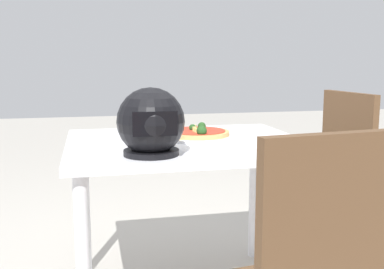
{
  "coord_description": "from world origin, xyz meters",
  "views": [
    {
      "loc": [
        0.4,
        1.87,
        1.04
      ],
      "look_at": [
        -0.03,
        -0.03,
        0.73
      ],
      "focal_mm": 43.17,
      "sensor_mm": 36.0,
      "label": 1
    }
  ],
  "objects_px": {
    "dining_table": "(187,161)",
    "pizza": "(197,132)",
    "motorcycle_helmet": "(151,123)",
    "chair_side": "(363,175)"
  },
  "relations": [
    {
      "from": "dining_table",
      "to": "pizza",
      "type": "relative_size",
      "value": 3.47
    },
    {
      "from": "dining_table",
      "to": "pizza",
      "type": "xyz_separation_m",
      "value": [
        -0.06,
        -0.06,
        0.12
      ]
    },
    {
      "from": "motorcycle_helmet",
      "to": "chair_side",
      "type": "xyz_separation_m",
      "value": [
        -1.05,
        -0.3,
        -0.32
      ]
    },
    {
      "from": "pizza",
      "to": "motorcycle_helmet",
      "type": "bearing_deg",
      "value": 53.31
    },
    {
      "from": "dining_table",
      "to": "chair_side",
      "type": "relative_size",
      "value": 1.11
    },
    {
      "from": "chair_side",
      "to": "pizza",
      "type": "bearing_deg",
      "value": -2.19
    },
    {
      "from": "dining_table",
      "to": "pizza",
      "type": "distance_m",
      "value": 0.14
    },
    {
      "from": "pizza",
      "to": "chair_side",
      "type": "bearing_deg",
      "value": 177.81
    },
    {
      "from": "dining_table",
      "to": "motorcycle_helmet",
      "type": "height_order",
      "value": "motorcycle_helmet"
    },
    {
      "from": "motorcycle_helmet",
      "to": "chair_side",
      "type": "height_order",
      "value": "motorcycle_helmet"
    }
  ]
}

